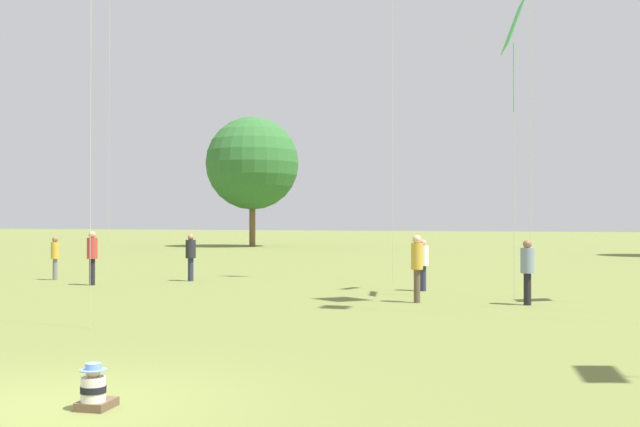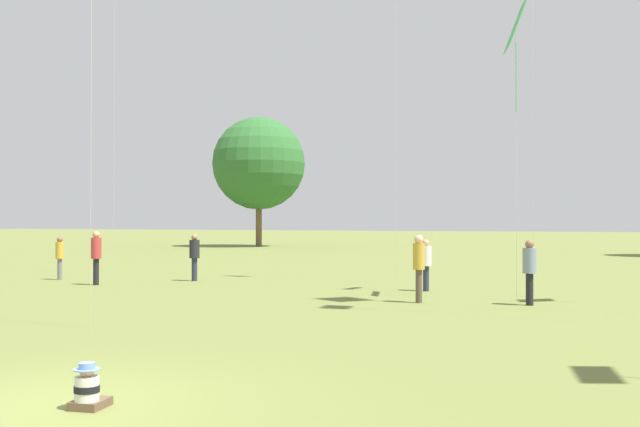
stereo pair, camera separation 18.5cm
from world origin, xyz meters
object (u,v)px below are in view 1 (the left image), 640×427
Objects in this scene: person_standing_1 at (423,260)px; person_standing_2 at (55,254)px; seated_toddler at (94,390)px; kite_2 at (514,29)px; person_standing_5 at (417,261)px; person_standing_0 at (191,253)px; person_standing_3 at (92,253)px; distant_tree_0 at (252,163)px; person_standing_4 at (527,266)px.

person_standing_1 reaches higher than person_standing_2.
kite_2 reaches higher than seated_toddler.
seated_toddler is 12.53m from person_standing_5.
person_standing_0 is 3.52m from person_standing_3.
kite_2 is at bearing -53.19° from distant_tree_0.
person_standing_3 reaches higher than person_standing_2.
person_standing_5 reaches higher than person_standing_0.
seated_toddler is at bearing -64.43° from distant_tree_0.
person_standing_4 is (17.24, -1.85, 0.05)m from person_standing_2.
person_standing_0 is 0.93× the size of person_standing_3.
person_standing_3 is 15.41m from kite_2.
distant_tree_0 reaches higher than person_standing_4.
person_standing_4 is at bearing 53.38° from kite_2.
person_standing_3 reaches higher than person_standing_1.
person_standing_1 is at bearing 80.61° from seated_toddler.
person_standing_5 is (9.49, -3.85, 0.09)m from person_standing_0.
person_standing_4 is (12.31, -3.32, -0.00)m from person_standing_0.
person_standing_5 is 0.16× the size of distant_tree_0.
person_standing_3 reaches higher than person_standing_5.
person_standing_5 is at bearing 143.76° from person_standing_3.
person_standing_4 is at bearing -60.23° from person_standing_2.
seated_toddler is 0.07× the size of kite_2.
person_standing_3 is at bearing -57.43° from person_standing_1.
person_standing_3 is 1.08× the size of person_standing_4.
person_standing_0 is 12.75m from person_standing_4.
person_standing_0 is at bearing -159.16° from person_standing_3.
person_standing_0 is (-8.96, 16.34, 0.79)m from seated_toddler.
person_standing_5 is (11.67, -1.09, -0.00)m from person_standing_3.
seated_toddler is 17.58m from person_standing_3.
person_standing_1 is (-0.15, 15.81, 0.73)m from seated_toddler.
person_standing_5 is (14.43, -2.38, 0.14)m from person_standing_2.
kite_2 is at bearing 151.10° from person_standing_3.
person_standing_4 is 0.15× the size of distant_tree_0.
seated_toddler is 20.36m from person_standing_2.
distant_tree_0 is (-12.62, 36.07, 5.98)m from person_standing_3.
kite_2 is (14.01, 0.49, 6.41)m from person_standing_3.
person_standing_2 is 17.34m from person_standing_4.
kite_2 is at bearing 81.15° from person_standing_1.
person_standing_5 is at bearing 77.30° from person_standing_4.
distant_tree_0 is at bearing -124.02° from person_standing_1.
person_standing_0 is at bearing -66.04° from distant_tree_0.
person_standing_3 is (-11.13, 13.58, 0.88)m from seated_toddler.
person_standing_4 is at bearing -48.85° from person_standing_5.
person_standing_2 is 3.05m from person_standing_3.
kite_2 reaches higher than person_standing_1.
person_standing_3 is at bearing -59.16° from kite_2.
person_standing_0 is 1.06× the size of person_standing_1.
person_standing_2 is 0.19× the size of kite_2.
kite_2 is (2.34, 1.58, 6.41)m from person_standing_5.
person_standing_1 is 13.78m from person_standing_2.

